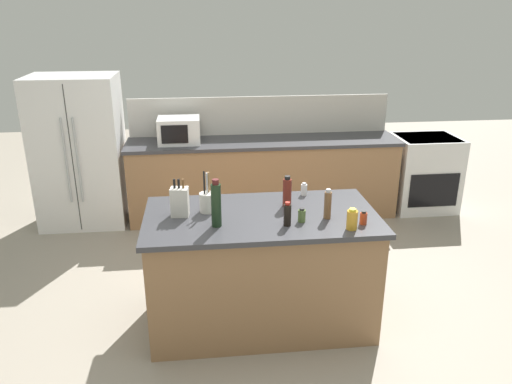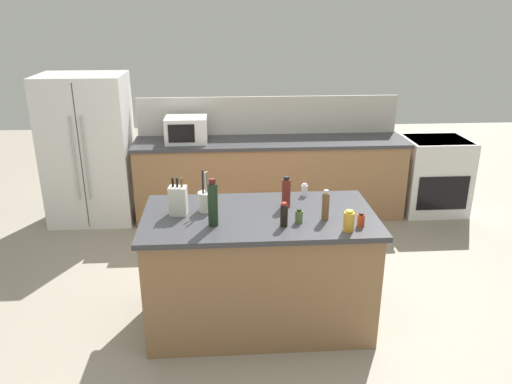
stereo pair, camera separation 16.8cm
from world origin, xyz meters
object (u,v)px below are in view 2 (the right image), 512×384
at_px(knife_block, 178,200).
at_px(wine_bottle, 213,204).
at_px(refrigerator, 89,149).
at_px(salt_shaker, 304,190).
at_px(spice_jar_paprika, 361,220).
at_px(vinegar_bottle, 286,192).
at_px(soy_sauce_bottle, 284,215).
at_px(spice_jar_oregano, 299,216).
at_px(honey_jar, 349,221).
at_px(pepper_grinder, 326,206).
at_px(utensil_crock, 206,201).
at_px(microwave, 186,129).
at_px(range_oven, 433,175).

relative_size(knife_block, wine_bottle, 0.82).
relative_size(refrigerator, salt_shaker, 16.18).
bearing_deg(knife_block, salt_shaker, 24.18).
bearing_deg(knife_block, spice_jar_paprika, -6.74).
bearing_deg(vinegar_bottle, soy_sauce_bottle, -99.42).
xyz_separation_m(soy_sauce_bottle, spice_jar_oregano, (0.12, 0.05, -0.04)).
bearing_deg(knife_block, honey_jar, -11.12).
bearing_deg(pepper_grinder, vinegar_bottle, 133.18).
relative_size(refrigerator, pepper_grinder, 7.47).
xyz_separation_m(pepper_grinder, salt_shaker, (-0.07, 0.50, -0.06)).
distance_m(refrigerator, salt_shaker, 2.91).
distance_m(wine_bottle, spice_jar_paprika, 1.06).
bearing_deg(utensil_crock, knife_block, -164.52).
xyz_separation_m(spice_jar_paprika, pepper_grinder, (-0.23, 0.13, 0.06)).
bearing_deg(wine_bottle, honey_jar, -9.69).
xyz_separation_m(microwave, vinegar_bottle, (0.90, -2.05, -0.03)).
bearing_deg(spice_jar_paprika, honey_jar, -145.59).
bearing_deg(spice_jar_oregano, pepper_grinder, 11.97).
distance_m(vinegar_bottle, pepper_grinder, 0.37).
height_order(refrigerator, range_oven, refrigerator).
bearing_deg(range_oven, knife_block, -143.64).
height_order(range_oven, spice_jar_oregano, spice_jar_oregano).
height_order(knife_block, wine_bottle, wine_bottle).
xyz_separation_m(vinegar_bottle, salt_shaker, (0.18, 0.22, -0.07)).
bearing_deg(wine_bottle, spice_jar_oregano, 0.49).
relative_size(refrigerator, microwave, 3.62).
relative_size(microwave, wine_bottle, 1.34).
bearing_deg(spice_jar_oregano, knife_block, 166.45).
height_order(vinegar_bottle, salt_shaker, vinegar_bottle).
height_order(refrigerator, spice_jar_oregano, refrigerator).
xyz_separation_m(range_oven, knife_block, (-2.93, -2.15, 0.59)).
xyz_separation_m(soy_sauce_bottle, honey_jar, (0.44, -0.11, -0.01)).
relative_size(microwave, honey_jar, 3.06).
distance_m(knife_block, utensil_crock, 0.21).
distance_m(refrigerator, vinegar_bottle, 2.94).
xyz_separation_m(utensil_crock, spice_jar_oregano, (0.68, -0.27, -0.03)).
bearing_deg(spice_jar_paprika, range_oven, 56.80).
distance_m(refrigerator, spice_jar_paprika, 3.56).
bearing_deg(microwave, wine_bottle, -81.97).
relative_size(range_oven, utensil_crock, 2.87).
bearing_deg(salt_shaker, microwave, 120.59).
bearing_deg(wine_bottle, range_oven, 41.71).
distance_m(spice_jar_oregano, salt_shaker, 0.55).
relative_size(knife_block, honey_jar, 1.88).
bearing_deg(spice_jar_paprika, refrigerator, 135.17).
xyz_separation_m(refrigerator, range_oven, (4.14, -0.05, -0.39)).
height_order(refrigerator, vinegar_bottle, refrigerator).
bearing_deg(vinegar_bottle, microwave, 113.65).
height_order(refrigerator, salt_shaker, refrigerator).
bearing_deg(utensil_crock, vinegar_bottle, 4.18).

